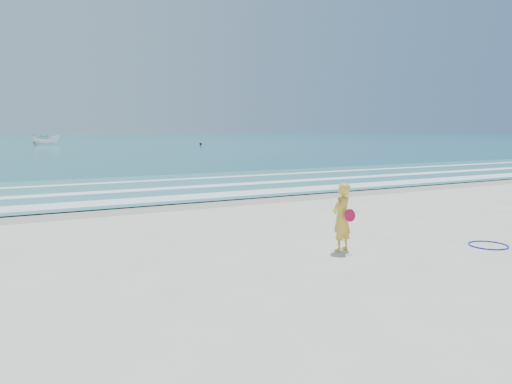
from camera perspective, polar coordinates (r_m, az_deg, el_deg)
name	(u,v)px	position (r m, az deg, el deg)	size (l,w,h in m)	color
ground	(332,273)	(9.38, 8.69, -9.11)	(400.00, 400.00, 0.00)	silver
wet_sand	(175,205)	(17.29, -9.22, -1.47)	(400.00, 2.40, 0.00)	#B2A893
ocean	(24,140)	(112.39, -24.97, 5.45)	(400.00, 190.00, 0.04)	#19727F
shallow	(138,188)	(22.05, -13.33, 0.46)	(400.00, 10.00, 0.01)	#59B7AD
foam_near	(164,199)	(18.51, -10.49, -0.75)	(400.00, 1.40, 0.01)	white
foam_mid	(143,190)	(21.28, -12.80, 0.25)	(400.00, 0.90, 0.01)	white
foam_far	(125,182)	(24.46, -14.79, 1.11)	(400.00, 0.60, 0.01)	white
hoop	(488,245)	(12.43, 25.02, -5.53)	(0.85, 0.85, 0.03)	#0B16CF
boat	(47,139)	(79.99, -22.80, 5.64)	(1.65, 4.38, 1.69)	white
buoy	(201,144)	(71.69, -6.34, 5.49)	(0.37, 0.37, 0.37)	black
woman	(342,217)	(10.84, 9.76, -2.86)	(0.63, 0.52, 1.48)	yellow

